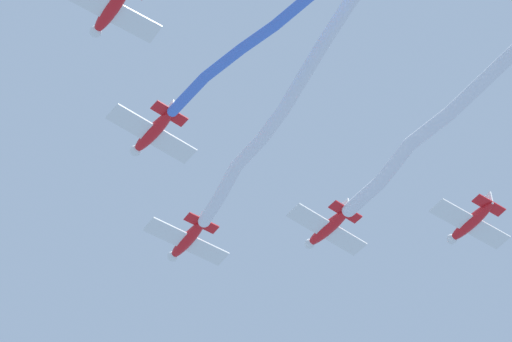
% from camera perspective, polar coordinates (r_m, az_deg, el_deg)
% --- Properties ---
extents(airplane_lead, '(4.48, 6.00, 1.51)m').
position_cam_1_polar(airplane_lead, '(80.43, -3.30, -3.30)').
color(airplane_lead, red).
extents(smoke_trail_lead, '(23.94, 3.87, 2.81)m').
position_cam_1_polar(smoke_trail_lead, '(73.43, 1.79, 3.95)').
color(smoke_trail_lead, white).
extents(airplane_left_wing, '(4.45, 5.98, 1.51)m').
position_cam_1_polar(airplane_left_wing, '(74.43, -4.94, 1.84)').
color(airplane_left_wing, red).
extents(smoke_trail_left_wing, '(20.08, 5.54, 1.84)m').
position_cam_1_polar(smoke_trail_left_wing, '(69.51, 1.92, 7.51)').
color(smoke_trail_left_wing, '#4C75DB').
extents(airplane_right_wing, '(4.46, 5.99, 1.51)m').
position_cam_1_polar(airplane_right_wing, '(80.10, 3.41, -2.73)').
color(airplane_right_wing, red).
extents(smoke_trail_right_wing, '(24.66, 2.99, 5.36)m').
position_cam_1_polar(smoke_trail_right_wing, '(76.04, 10.66, 4.18)').
color(smoke_trail_right_wing, white).
extents(airplane_slot, '(4.49, 6.01, 1.51)m').
position_cam_1_polar(airplane_slot, '(68.95, -6.88, 7.66)').
color(airplane_slot, red).
extents(airplane_trail, '(4.45, 5.98, 1.51)m').
position_cam_1_polar(airplane_trail, '(80.45, 10.15, -2.43)').
color(airplane_trail, red).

